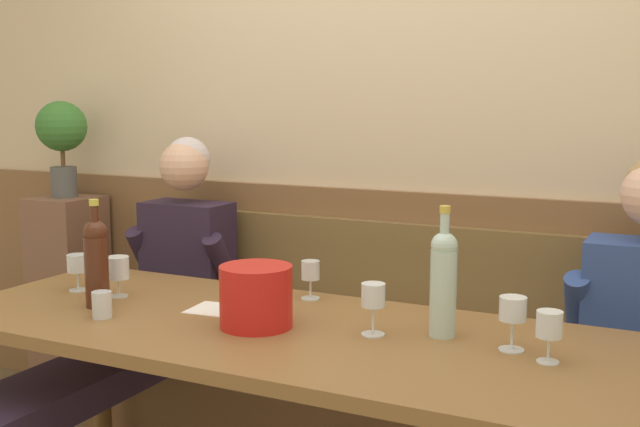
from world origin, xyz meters
TOP-DOWN VIEW (x-y plane):
  - room_wall_back at (0.00, 1.09)m, footprint 6.80×0.08m
  - wood_wainscot_panel at (0.00, 1.04)m, footprint 6.80×0.03m
  - wall_bench at (0.00, 0.83)m, footprint 2.51×0.42m
  - dining_table at (0.00, 0.15)m, footprint 2.21×0.81m
  - person_center_right_seat at (-0.84, 0.46)m, footprint 0.46×1.24m
  - person_right_seat at (0.93, 0.46)m, footprint 0.49×1.24m
  - ice_bucket at (-0.09, 0.11)m, footprint 0.21×0.21m
  - wine_bottle_amber_mid at (-0.65, 0.08)m, footprint 0.08×0.08m
  - wine_bottle_clear_water at (0.43, 0.27)m, footprint 0.07×0.07m
  - wine_glass_mid_left at (0.25, 0.19)m, footprint 0.07×0.07m
  - wine_glass_mid_right at (-0.68, 0.20)m, footprint 0.08×0.08m
  - wine_glass_near_bucket at (-0.09, 0.46)m, footprint 0.06×0.06m
  - wine_glass_center_rear at (0.63, 0.23)m, footprint 0.07×0.07m
  - wine_glass_center_front at (-0.86, 0.21)m, footprint 0.07×0.07m
  - wine_glass_right_end at (0.73, 0.17)m, footprint 0.07×0.07m
  - water_tumbler_right at (-0.26, 0.46)m, footprint 0.06×0.06m
  - water_tumbler_left at (-0.55, -0.02)m, footprint 0.06×0.06m
  - tasting_sheet_left_guest at (-0.27, 0.22)m, footprint 0.22×0.17m
  - corner_pedestal at (-1.56, 0.86)m, footprint 0.28×0.28m
  - potted_plant at (-1.56, 0.86)m, footprint 0.23×0.23m

SIDE VIEW (x-z plane):
  - wall_bench at x=0.00m, z-range -0.19..0.75m
  - corner_pedestal at x=-1.56m, z-range 0.00..0.97m
  - wood_wainscot_panel at x=0.00m, z-range 0.00..1.06m
  - person_right_seat at x=0.93m, z-range -0.01..1.22m
  - person_center_right_seat at x=-0.84m, z-range -0.01..1.25m
  - dining_table at x=0.00m, z-range 0.30..1.05m
  - tasting_sheet_left_guest at x=-0.27m, z-range 0.75..0.76m
  - water_tumbler_left at x=-0.55m, z-range 0.75..0.83m
  - water_tumbler_right at x=-0.26m, z-range 0.75..0.84m
  - wine_glass_near_bucket at x=-0.09m, z-range 0.78..0.91m
  - wine_glass_center_front at x=-0.86m, z-range 0.78..0.91m
  - ice_bucket at x=-0.09m, z-range 0.75..0.93m
  - wine_glass_mid_right at x=-0.68m, z-range 0.78..0.91m
  - wine_glass_right_end at x=0.73m, z-range 0.78..0.91m
  - wine_glass_mid_left at x=0.25m, z-range 0.78..0.93m
  - wine_glass_center_rear at x=0.63m, z-range 0.79..0.93m
  - wine_bottle_amber_mid at x=-0.65m, z-range 0.73..1.08m
  - wine_bottle_clear_water at x=0.43m, z-range 0.73..1.10m
  - potted_plant at x=-1.56m, z-range 1.04..1.48m
  - room_wall_back at x=0.00m, z-range 0.00..2.80m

